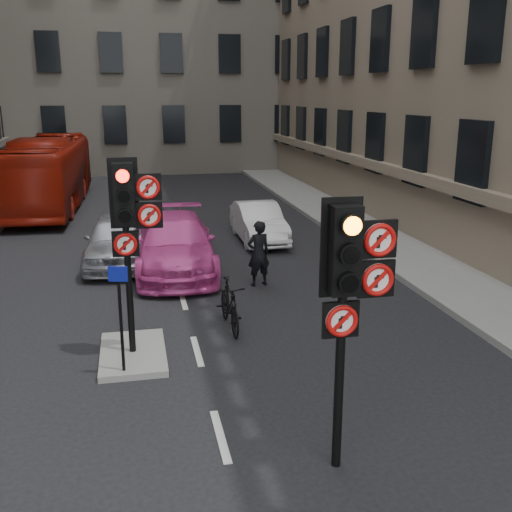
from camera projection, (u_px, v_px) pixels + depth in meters
name	position (u px, v px, depth m)	size (l,w,h in m)	color
pavement_right	(394.00, 243.00, 19.46)	(3.00, 50.00, 0.16)	gray
centre_island	(133.00, 354.00, 11.20)	(1.20, 2.00, 0.12)	gray
building_far	(138.00, 12.00, 39.99)	(30.00, 14.00, 20.00)	#665F56
signal_near	(350.00, 279.00, 7.28)	(0.91, 0.40, 3.58)	black
signal_far	(130.00, 215.00, 10.51)	(0.91, 0.40, 3.58)	black
car_silver	(117.00, 240.00, 17.15)	(1.69, 4.20, 1.43)	#A9ABB1
car_white	(259.00, 222.00, 19.88)	(1.34, 3.83, 1.26)	white
car_pink	(175.00, 244.00, 16.48)	(2.12, 5.21, 1.51)	#C83B8C
bus_red	(48.00, 173.00, 25.45)	(2.51, 10.74, 2.99)	maroon
motorcycle	(230.00, 305.00, 12.42)	(0.50, 1.75, 1.05)	black
motorcyclist	(259.00, 253.00, 15.18)	(0.62, 0.40, 1.69)	black
info_sign	(120.00, 304.00, 10.06)	(0.32, 0.13, 1.89)	black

